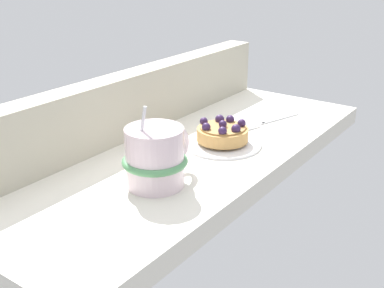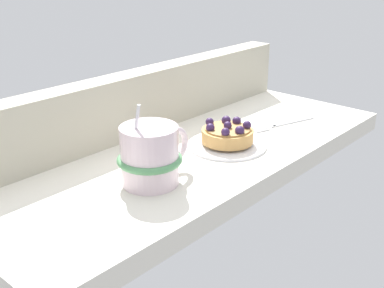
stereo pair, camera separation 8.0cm
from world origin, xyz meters
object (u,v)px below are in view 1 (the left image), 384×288
coffee_mug (156,157)px  dessert_fork (270,120)px  dessert_plate (222,143)px  raspberry_tart (223,132)px

coffee_mug → dessert_fork: 35.40cm
dessert_plate → dessert_fork: dessert_plate is taller
raspberry_tart → dessert_fork: size_ratio=0.60×
coffee_mug → dessert_fork: coffee_mug is taller
dessert_plate → dessert_fork: 16.25cm
dessert_plate → raspberry_tart: 1.96cm
dessert_plate → coffee_mug: coffee_mug is taller
raspberry_tart → coffee_mug: coffee_mug is taller
dessert_plate → raspberry_tart: (0.03, -0.00, 1.96)cm
dessert_plate → coffee_mug: 19.37cm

